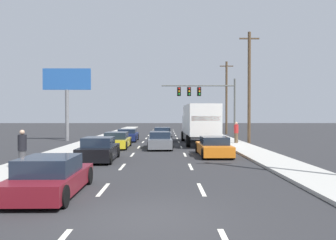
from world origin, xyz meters
The scene contains 18 objects.
ground_plane centered at (0.00, 25.00, 0.00)m, with size 140.00×140.00×0.00m, color #2B2B2D.
sidewalk_right centered at (6.42, 20.00, 0.07)m, with size 2.33×80.00×0.14m, color #B2AFA8.
sidewalk_left centered at (-6.42, 20.00, 0.07)m, with size 2.33×80.00×0.14m, color #B2AFA8.
lane_markings centered at (0.00, 20.73, 0.00)m, with size 3.54×57.00×0.01m.
car_navy centered at (-3.30, 24.28, 0.56)m, with size 2.00×4.06×1.20m.
car_yellow centered at (-3.37, 17.60, 0.57)m, with size 1.97×4.33×1.25m.
car_black centered at (-3.31, 10.42, 0.60)m, with size 1.93×4.08×1.34m.
car_maroon centered at (-3.28, 2.49, 0.57)m, with size 2.01×4.29×1.25m.
car_silver centered at (0.13, 24.45, 0.60)m, with size 1.84×4.54×1.35m.
car_gray centered at (0.01, 17.11, 0.59)m, with size 1.94×4.44×1.30m.
box_truck centered at (3.37, 20.76, 1.99)m, with size 2.74×9.31×3.44m.
car_orange centered at (3.48, 12.56, 0.56)m, with size 1.98×4.42×1.23m.
traffic_signal_mast centered at (4.30, 27.94, 4.78)m, with size 8.10×0.69×6.54m.
utility_pole_mid centered at (8.04, 21.84, 5.19)m, with size 1.80×0.28×10.10m.
utility_pole_far centered at (8.56, 35.97, 4.98)m, with size 1.80×0.28×9.68m.
roadside_billboard centered at (-9.40, 24.89, 5.25)m, with size 4.76×0.36×7.20m.
pedestrian_near_corner centered at (6.59, 20.54, 1.06)m, with size 0.38×0.38×1.83m.
pedestrian_mid_block centered at (-6.05, 6.82, 1.03)m, with size 0.38×0.38×1.77m.
Camera 1 is at (0.47, -8.23, 2.59)m, focal length 35.46 mm.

